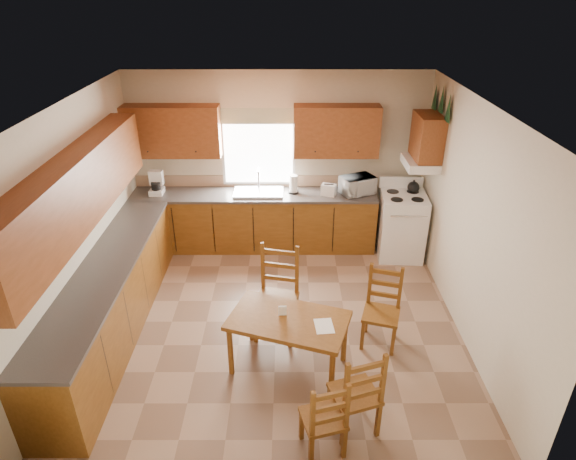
{
  "coord_description": "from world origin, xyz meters",
  "views": [
    {
      "loc": [
        0.15,
        -4.84,
        3.84
      ],
      "look_at": [
        0.15,
        0.3,
        1.15
      ],
      "focal_mm": 30.0,
      "sensor_mm": 36.0,
      "label": 1
    }
  ],
  "objects_px": {
    "microwave": "(357,185)",
    "chair_far_right": "(382,310)",
    "chair_near_right": "(355,389)",
    "chair_far_left": "(276,295)",
    "stove": "(401,226)",
    "dining_table": "(288,343)",
    "chair_near_left": "(323,413)"
  },
  "relations": [
    {
      "from": "microwave",
      "to": "chair_far_right",
      "type": "height_order",
      "value": "microwave"
    },
    {
      "from": "chair_near_right",
      "to": "chair_far_left",
      "type": "distance_m",
      "value": 1.57
    },
    {
      "from": "stove",
      "to": "chair_far_right",
      "type": "relative_size",
      "value": 1.01
    },
    {
      "from": "stove",
      "to": "microwave",
      "type": "bearing_deg",
      "value": 162.3
    },
    {
      "from": "chair_far_left",
      "to": "chair_near_right",
      "type": "bearing_deg",
      "value": -48.97
    },
    {
      "from": "microwave",
      "to": "chair_far_left",
      "type": "relative_size",
      "value": 0.4
    },
    {
      "from": "microwave",
      "to": "chair_far_right",
      "type": "bearing_deg",
      "value": -114.28
    },
    {
      "from": "chair_far_left",
      "to": "chair_far_right",
      "type": "relative_size",
      "value": 1.16
    },
    {
      "from": "stove",
      "to": "chair_far_left",
      "type": "distance_m",
      "value": 2.67
    },
    {
      "from": "stove",
      "to": "dining_table",
      "type": "xyz_separation_m",
      "value": [
        -1.73,
        -2.46,
        -0.16
      ]
    },
    {
      "from": "stove",
      "to": "chair_near_right",
      "type": "relative_size",
      "value": 0.99
    },
    {
      "from": "dining_table",
      "to": "chair_far_right",
      "type": "xyz_separation_m",
      "value": [
        1.07,
        0.39,
        0.15
      ]
    },
    {
      "from": "stove",
      "to": "chair_near_right",
      "type": "height_order",
      "value": "chair_near_right"
    },
    {
      "from": "chair_near_left",
      "to": "chair_near_right",
      "type": "distance_m",
      "value": 0.39
    },
    {
      "from": "chair_far_left",
      "to": "chair_far_right",
      "type": "height_order",
      "value": "chair_far_left"
    },
    {
      "from": "chair_near_left",
      "to": "dining_table",
      "type": "bearing_deg",
      "value": -89.25
    },
    {
      "from": "stove",
      "to": "chair_near_right",
      "type": "distance_m",
      "value": 3.46
    },
    {
      "from": "microwave",
      "to": "dining_table",
      "type": "bearing_deg",
      "value": -135.7
    },
    {
      "from": "dining_table",
      "to": "chair_near_right",
      "type": "relative_size",
      "value": 1.26
    },
    {
      "from": "dining_table",
      "to": "chair_far_left",
      "type": "xyz_separation_m",
      "value": [
        -0.14,
        0.56,
        0.23
      ]
    },
    {
      "from": "chair_near_right",
      "to": "chair_near_left",
      "type": "bearing_deg",
      "value": 19.83
    },
    {
      "from": "chair_near_left",
      "to": "chair_far_left",
      "type": "xyz_separation_m",
      "value": [
        -0.45,
        1.61,
        0.13
      ]
    },
    {
      "from": "stove",
      "to": "dining_table",
      "type": "relative_size",
      "value": 0.79
    },
    {
      "from": "microwave",
      "to": "chair_far_right",
      "type": "distance_m",
      "value": 2.41
    },
    {
      "from": "chair_near_left",
      "to": "chair_near_right",
      "type": "bearing_deg",
      "value": -157.83
    },
    {
      "from": "chair_near_left",
      "to": "chair_far_right",
      "type": "xyz_separation_m",
      "value": [
        0.76,
        1.44,
        0.05
      ]
    },
    {
      "from": "chair_near_right",
      "to": "chair_far_left",
      "type": "bearing_deg",
      "value": -79.01
    },
    {
      "from": "chair_near_left",
      "to": "chair_far_left",
      "type": "relative_size",
      "value": 0.78
    },
    {
      "from": "microwave",
      "to": "dining_table",
      "type": "relative_size",
      "value": 0.37
    },
    {
      "from": "stove",
      "to": "chair_far_left",
      "type": "height_order",
      "value": "chair_far_left"
    },
    {
      "from": "chair_near_right",
      "to": "chair_far_right",
      "type": "bearing_deg",
      "value": -128.59
    },
    {
      "from": "chair_near_right",
      "to": "chair_far_right",
      "type": "height_order",
      "value": "chair_near_right"
    }
  ]
}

